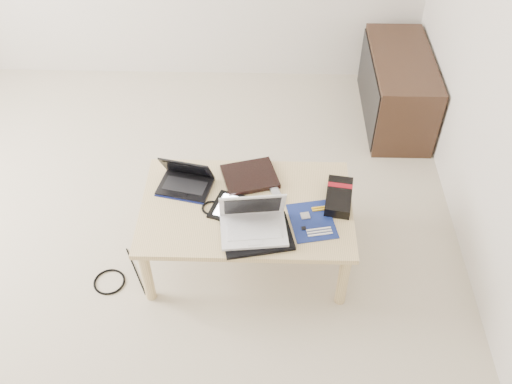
{
  "coord_description": "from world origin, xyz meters",
  "views": [
    {
      "loc": [
        0.88,
        -1.9,
        2.54
      ],
      "look_at": [
        0.83,
        0.15,
        0.5
      ],
      "focal_mm": 40.0,
      "sensor_mm": 36.0,
      "label": 1
    }
  ],
  "objects_px": {
    "white_laptop": "(253,222)",
    "gpu_box": "(339,197)",
    "media_cabinet": "(396,88)",
    "netbook": "(186,181)",
    "coffee_table": "(247,212)"
  },
  "relations": [
    {
      "from": "netbook",
      "to": "gpu_box",
      "type": "xyz_separation_m",
      "value": [
        0.81,
        -0.09,
        -0.01
      ]
    },
    {
      "from": "white_laptop",
      "to": "gpu_box",
      "type": "xyz_separation_m",
      "value": [
        0.44,
        0.22,
        -0.04
      ]
    },
    {
      "from": "media_cabinet",
      "to": "white_laptop",
      "type": "xyz_separation_m",
      "value": [
        -0.95,
        -1.48,
        0.22
      ]
    },
    {
      "from": "coffee_table",
      "to": "netbook",
      "type": "height_order",
      "value": "netbook"
    },
    {
      "from": "coffee_table",
      "to": "netbook",
      "type": "distance_m",
      "value": 0.37
    },
    {
      "from": "media_cabinet",
      "to": "white_laptop",
      "type": "distance_m",
      "value": 1.77
    },
    {
      "from": "media_cabinet",
      "to": "netbook",
      "type": "relative_size",
      "value": 2.89
    },
    {
      "from": "gpu_box",
      "to": "coffee_table",
      "type": "bearing_deg",
      "value": -174.04
    },
    {
      "from": "media_cabinet",
      "to": "gpu_box",
      "type": "relative_size",
      "value": 3.24
    },
    {
      "from": "netbook",
      "to": "gpu_box",
      "type": "bearing_deg",
      "value": -6.23
    },
    {
      "from": "coffee_table",
      "to": "gpu_box",
      "type": "bearing_deg",
      "value": 5.96
    },
    {
      "from": "netbook",
      "to": "gpu_box",
      "type": "height_order",
      "value": "netbook"
    },
    {
      "from": "media_cabinet",
      "to": "coffee_table",
      "type": "bearing_deg",
      "value": -127.35
    },
    {
      "from": "netbook",
      "to": "gpu_box",
      "type": "distance_m",
      "value": 0.81
    },
    {
      "from": "coffee_table",
      "to": "media_cabinet",
      "type": "relative_size",
      "value": 1.22
    }
  ]
}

